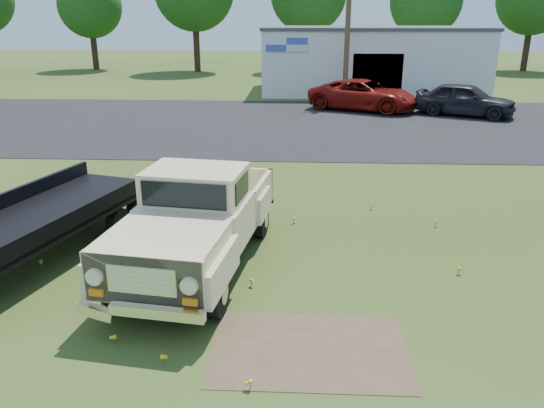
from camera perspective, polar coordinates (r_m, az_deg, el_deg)
The scene contains 12 objects.
ground at distance 11.11m, azimuth -4.03°, elevation -6.24°, with size 140.00×140.00×0.00m, color #324416.
asphalt_lot at distance 25.42m, azimuth -0.07°, elevation 8.65°, with size 90.00×14.00×0.02m, color black.
dirt_patch_a at distance 8.45m, azimuth 4.04°, elevation -15.37°, with size 3.00×2.00×0.01m, color brown.
dirt_patch_b at distance 14.64m, azimuth -10.23°, elevation -0.01°, with size 2.20×1.60×0.01m, color brown.
commercial_building at distance 37.32m, azimuth 10.48°, elevation 15.10°, with size 14.20×8.20×4.15m.
utility_pole_mid at distance 32.04m, azimuth 8.18°, elevation 19.01°, with size 1.60×0.30×9.00m.
treeline_b at distance 54.45m, azimuth -19.01°, elevation 19.50°, with size 5.76×5.76×8.57m.
treeline_e at distance 50.10m, azimuth 16.23°, elevation 20.21°, with size 6.08×6.08×9.04m.
vintage_pickup_truck at distance 10.61m, azimuth -8.02°, elevation -1.55°, with size 2.23×5.73×2.08m, color #CBB788, non-canonical shape.
flatbed_trailer at distance 12.16m, azimuth -24.07°, elevation -0.95°, with size 2.25×6.75×1.84m, color black, non-canonical shape.
red_pickup at distance 29.41m, azimuth 9.85°, elevation 11.45°, with size 2.67×5.78×1.61m, color maroon.
dark_sedan at distance 28.98m, azimuth 20.03°, elevation 10.50°, with size 1.95×4.85×1.65m, color black.
Camera 1 is at (1.27, -9.92, 4.84)m, focal length 35.00 mm.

